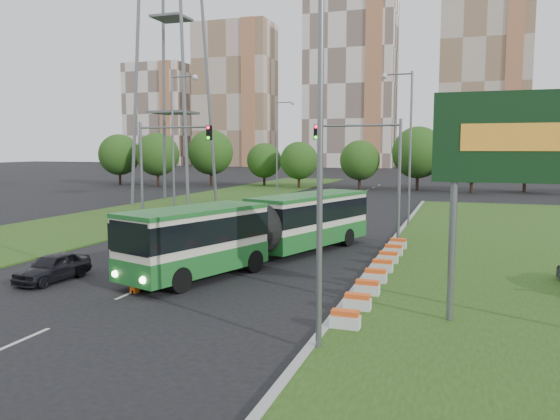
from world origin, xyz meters
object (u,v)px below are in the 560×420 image
(traffic_mast_left, at_px, (161,159))
(car_left_near, at_px, (53,267))
(shopping_trolley, at_px, (135,286))
(articulated_bus, at_px, (260,228))
(traffic_mast_median, at_px, (374,160))
(pedestrian, at_px, (137,270))
(billboard, at_px, (528,148))
(car_left_far, at_px, (222,219))

(traffic_mast_left, relative_size, car_left_near, 2.08)
(shopping_trolley, bearing_deg, articulated_bus, 83.69)
(traffic_mast_median, xyz_separation_m, pedestrian, (-7.72, -15.62, -4.43))
(car_left_near, distance_m, pedestrian, 4.71)
(traffic_mast_left, bearing_deg, shopping_trolley, -63.29)
(articulated_bus, xyz_separation_m, car_left_near, (-7.51, -7.40, -1.15))
(shopping_trolley, bearing_deg, billboard, 12.48)
(traffic_mast_left, distance_m, articulated_bus, 12.90)
(articulated_bus, distance_m, car_left_far, 12.93)
(car_left_near, bearing_deg, traffic_mast_left, 104.82)
(billboard, height_order, traffic_mast_median, same)
(billboard, relative_size, pedestrian, 4.37)
(traffic_mast_left, relative_size, car_left_far, 1.96)
(traffic_mast_median, distance_m, shopping_trolley, 18.37)
(car_left_far, relative_size, pedestrian, 2.23)
(traffic_mast_median, distance_m, pedestrian, 17.98)
(traffic_mast_median, distance_m, car_left_near, 20.29)
(car_left_far, relative_size, shopping_trolley, 7.48)
(shopping_trolley, bearing_deg, pedestrian, 114.70)
(traffic_mast_median, bearing_deg, articulated_bus, -121.59)
(traffic_mast_median, xyz_separation_m, car_left_far, (-12.11, 2.71, -4.68))
(articulated_bus, distance_m, car_left_near, 10.61)
(billboard, distance_m, articulated_bus, 15.38)
(traffic_mast_median, relative_size, car_left_far, 1.96)
(traffic_mast_left, distance_m, pedestrian, 17.00)
(billboard, distance_m, pedestrian, 16.07)
(articulated_bus, relative_size, car_left_near, 4.65)
(articulated_bus, bearing_deg, car_left_far, 142.82)
(car_left_near, xyz_separation_m, shopping_trolley, (4.75, -0.55, -0.39))
(traffic_mast_left, bearing_deg, car_left_near, -79.16)
(car_left_far, bearing_deg, articulated_bus, -73.61)
(billboard, relative_size, shopping_trolley, 14.67)
(articulated_bus, bearing_deg, car_left_near, -116.68)
(car_left_far, distance_m, pedestrian, 18.86)
(traffic_mast_left, relative_size, articulated_bus, 0.45)
(car_left_near, distance_m, car_left_far, 18.08)
(car_left_far, distance_m, shopping_trolley, 19.15)
(car_left_near, bearing_deg, billboard, 2.12)
(billboard, height_order, articulated_bus, billboard)
(billboard, bearing_deg, car_left_far, 136.30)
(pedestrian, bearing_deg, billboard, -80.54)
(traffic_mast_median, height_order, pedestrian, traffic_mast_median)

